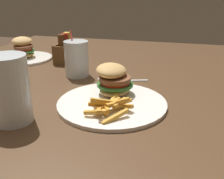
{
  "coord_description": "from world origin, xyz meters",
  "views": [
    {
      "loc": [
        -0.75,
        -0.34,
        1.01
      ],
      "look_at": [
        -0.11,
        -0.17,
        0.75
      ],
      "focal_mm": 42.0,
      "sensor_mm": 36.0,
      "label": 1
    }
  ],
  "objects_px": {
    "meal_plate_near": "(113,93)",
    "juice_glass": "(77,59)",
    "beer_glass": "(10,91)",
    "condiment_caddy": "(66,51)",
    "spoon": "(108,79)",
    "meal_plate_far": "(24,53)"
  },
  "relations": [
    {
      "from": "juice_glass",
      "to": "condiment_caddy",
      "type": "bearing_deg",
      "value": 35.65
    },
    {
      "from": "meal_plate_far",
      "to": "condiment_caddy",
      "type": "distance_m",
      "value": 0.2
    },
    {
      "from": "condiment_caddy",
      "to": "meal_plate_near",
      "type": "bearing_deg",
      "value": -139.59
    },
    {
      "from": "meal_plate_near",
      "to": "juice_glass",
      "type": "distance_m",
      "value": 0.27
    },
    {
      "from": "condiment_caddy",
      "to": "juice_glass",
      "type": "bearing_deg",
      "value": -144.35
    },
    {
      "from": "spoon",
      "to": "meal_plate_far",
      "type": "xyz_separation_m",
      "value": [
        0.18,
        0.44,
        0.02
      ]
    },
    {
      "from": "beer_glass",
      "to": "juice_glass",
      "type": "relative_size",
      "value": 1.02
    },
    {
      "from": "spoon",
      "to": "meal_plate_far",
      "type": "height_order",
      "value": "meal_plate_far"
    },
    {
      "from": "beer_glass",
      "to": "condiment_caddy",
      "type": "relative_size",
      "value": 1.33
    },
    {
      "from": "meal_plate_far",
      "to": "condiment_caddy",
      "type": "height_order",
      "value": "condiment_caddy"
    },
    {
      "from": "meal_plate_far",
      "to": "condiment_caddy",
      "type": "relative_size",
      "value": 1.94
    },
    {
      "from": "beer_glass",
      "to": "meal_plate_near",
      "type": "bearing_deg",
      "value": -49.77
    },
    {
      "from": "meal_plate_far",
      "to": "spoon",
      "type": "bearing_deg",
      "value": -112.17
    },
    {
      "from": "juice_glass",
      "to": "condiment_caddy",
      "type": "height_order",
      "value": "juice_glass"
    },
    {
      "from": "condiment_caddy",
      "to": "beer_glass",
      "type": "bearing_deg",
      "value": -169.44
    },
    {
      "from": "spoon",
      "to": "beer_glass",
      "type": "bearing_deg",
      "value": 50.2
    },
    {
      "from": "meal_plate_near",
      "to": "beer_glass",
      "type": "relative_size",
      "value": 1.84
    },
    {
      "from": "meal_plate_near",
      "to": "juice_glass",
      "type": "relative_size",
      "value": 1.88
    },
    {
      "from": "meal_plate_near",
      "to": "spoon",
      "type": "height_order",
      "value": "meal_plate_near"
    },
    {
      "from": "spoon",
      "to": "meal_plate_near",
      "type": "bearing_deg",
      "value": 93.92
    },
    {
      "from": "meal_plate_near",
      "to": "meal_plate_far",
      "type": "height_order",
      "value": "meal_plate_far"
    },
    {
      "from": "beer_glass",
      "to": "meal_plate_far",
      "type": "relative_size",
      "value": 0.69
    }
  ]
}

